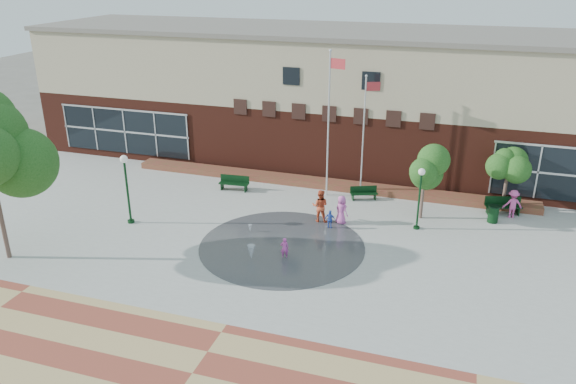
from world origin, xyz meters
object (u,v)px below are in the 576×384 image
(flagpole_left, at_px, (329,118))
(child_splash, at_px, (285,248))
(trash_can, at_px, (493,214))
(bench_left, at_px, (234,186))
(flagpole_right, at_px, (364,130))

(flagpole_left, xyz_separation_m, child_splash, (-0.05, -8.33, -4.40))
(flagpole_left, distance_m, trash_can, 10.69)
(flagpole_left, bearing_deg, trash_can, 8.72)
(flagpole_left, bearing_deg, bench_left, -155.84)
(flagpole_right, bearing_deg, trash_can, -32.29)
(bench_left, xyz_separation_m, child_splash, (5.75, -7.34, 0.23))
(flagpole_left, relative_size, flagpole_right, 1.19)
(flagpole_left, relative_size, child_splash, 8.25)
(flagpole_right, relative_size, child_splash, 6.91)
(trash_can, height_order, child_splash, child_splash)
(flagpole_right, height_order, bench_left, flagpole_right)
(bench_left, bearing_deg, flagpole_right, 8.26)
(bench_left, relative_size, child_splash, 1.78)
(bench_left, bearing_deg, child_splash, -56.29)
(bench_left, xyz_separation_m, trash_can, (15.48, 0.01, 0.20))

